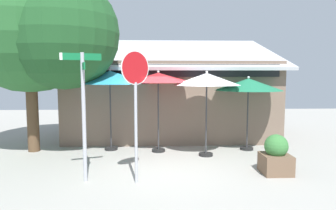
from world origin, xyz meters
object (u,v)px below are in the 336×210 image
(stop_sign, at_px, (136,92))
(patio_umbrella_ivory_right, at_px, (207,80))
(patio_umbrella_forest_green_far_right, at_px, (248,85))
(patio_umbrella_teal_left, at_px, (110,78))
(patio_umbrella_crimson_center, at_px, (158,78))
(shade_tree, at_px, (38,25))
(street_sign_post, at_px, (83,104))
(sidewalk_planter, at_px, (276,156))

(stop_sign, bearing_deg, patio_umbrella_ivory_right, 49.05)
(patio_umbrella_ivory_right, bearing_deg, patio_umbrella_forest_green_far_right, 25.11)
(stop_sign, relative_size, patio_umbrella_teal_left, 1.12)
(patio_umbrella_teal_left, relative_size, patio_umbrella_ivory_right, 1.03)
(stop_sign, bearing_deg, patio_umbrella_forest_green_far_right, 40.68)
(patio_umbrella_crimson_center, distance_m, shade_tree, 4.16)
(patio_umbrella_ivory_right, relative_size, shade_tree, 0.41)
(patio_umbrella_forest_green_far_right, bearing_deg, patio_umbrella_ivory_right, -154.89)
(patio_umbrella_forest_green_far_right, xyz_separation_m, shade_tree, (-6.82, -0.08, 1.91))
(street_sign_post, distance_m, patio_umbrella_teal_left, 3.13)
(street_sign_post, height_order, stop_sign, stop_sign)
(patio_umbrella_teal_left, xyz_separation_m, shade_tree, (-2.19, -0.25, 1.67))
(patio_umbrella_crimson_center, height_order, shade_tree, shade_tree)
(shade_tree, bearing_deg, stop_sign, -42.45)
(street_sign_post, relative_size, patio_umbrella_ivory_right, 1.15)
(street_sign_post, xyz_separation_m, stop_sign, (1.24, -0.17, 0.29))
(patio_umbrella_forest_green_far_right, bearing_deg, patio_umbrella_crimson_center, -177.39)
(patio_umbrella_forest_green_far_right, height_order, sidewalk_planter, patio_umbrella_forest_green_far_right)
(patio_umbrella_forest_green_far_right, bearing_deg, shade_tree, -179.33)
(street_sign_post, height_order, sidewalk_planter, street_sign_post)
(patio_umbrella_teal_left, bearing_deg, patio_umbrella_ivory_right, -15.89)
(street_sign_post, height_order, patio_umbrella_crimson_center, street_sign_post)
(patio_umbrella_forest_green_far_right, bearing_deg, sidewalk_planter, -90.07)
(patio_umbrella_ivory_right, relative_size, sidewalk_planter, 2.61)
(street_sign_post, bearing_deg, patio_umbrella_ivory_right, 33.68)
(patio_umbrella_ivory_right, distance_m, shade_tree, 5.61)
(patio_umbrella_teal_left, bearing_deg, stop_sign, -71.64)
(stop_sign, relative_size, patio_umbrella_crimson_center, 1.15)
(patio_umbrella_teal_left, bearing_deg, patio_umbrella_crimson_center, -10.78)
(patio_umbrella_crimson_center, distance_m, patio_umbrella_forest_green_far_right, 3.03)
(patio_umbrella_ivory_right, xyz_separation_m, shade_tree, (-5.30, 0.64, 1.73))
(sidewalk_planter, bearing_deg, patio_umbrella_teal_left, 149.95)
(street_sign_post, relative_size, sidewalk_planter, 2.99)
(stop_sign, xyz_separation_m, shade_tree, (-3.26, 2.98, 1.96))
(patio_umbrella_crimson_center, relative_size, patio_umbrella_forest_green_far_right, 1.07)
(street_sign_post, bearing_deg, patio_umbrella_forest_green_far_right, 31.11)
(stop_sign, bearing_deg, street_sign_post, 172.37)
(stop_sign, relative_size, sidewalk_planter, 3.02)
(patio_umbrella_ivory_right, bearing_deg, street_sign_post, -146.32)
(stop_sign, relative_size, shade_tree, 0.47)
(street_sign_post, distance_m, shade_tree, 4.13)
(patio_umbrella_teal_left, bearing_deg, shade_tree, -173.50)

